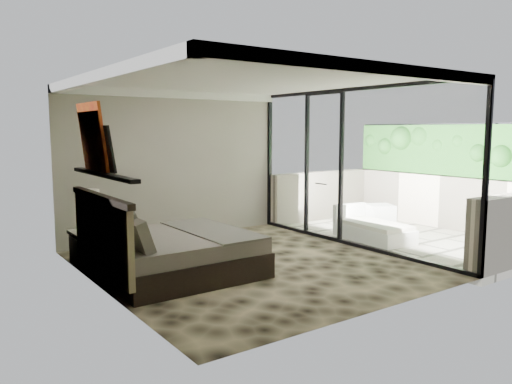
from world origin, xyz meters
TOP-DOWN VIEW (x-y plane):
  - floor at (0.00, 0.00)m, footprint 5.00×5.00m
  - ceiling at (0.00, 0.00)m, footprint 4.50×5.00m
  - back_wall at (0.00, 2.49)m, footprint 4.50×0.02m
  - left_wall at (-2.24, 0.00)m, footprint 0.02×5.00m
  - glass_wall at (2.25, 0.00)m, footprint 0.08×5.00m
  - terrace_slab at (3.75, 0.00)m, footprint 3.00×5.00m
  - parapet_far at (5.10, 0.00)m, footprint 0.30×5.00m
  - foliage_hedge at (5.10, 0.00)m, footprint 0.36×4.60m
  - picture_ledge at (-2.18, 0.10)m, footprint 0.12×2.20m
  - bed at (-1.25, 0.18)m, footprint 2.14×2.07m
  - nightstand at (-1.96, 1.47)m, footprint 0.74×0.74m
  - table_lamp at (-2.00, 1.41)m, footprint 0.35×0.35m
  - abstract_canvas at (-2.19, 0.44)m, footprint 0.13×0.90m
  - framed_print at (-2.14, 0.10)m, footprint 0.11×0.50m
  - ottoman at (3.85, 0.74)m, footprint 0.68×0.68m
  - lounger at (2.92, 0.13)m, footprint 0.90×1.59m

SIDE VIEW (x-z plane):
  - terrace_slab at x=3.75m, z-range -0.12..0.00m
  - floor at x=0.00m, z-range 0.00..0.00m
  - lounger at x=2.92m, z-range -0.11..0.48m
  - ottoman at x=3.85m, z-range 0.00..0.51m
  - nightstand at x=-1.96m, z-range 0.00..0.57m
  - bed at x=-1.25m, z-range -0.24..0.94m
  - parapet_far at x=5.10m, z-range 0.00..1.10m
  - table_lamp at x=-2.00m, z-range 0.61..1.26m
  - back_wall at x=0.00m, z-range 0.00..2.80m
  - left_wall at x=-2.24m, z-range 0.00..2.80m
  - glass_wall at x=2.25m, z-range 0.00..2.80m
  - picture_ledge at x=-2.18m, z-range 1.48..1.52m
  - foliage_hedge at x=5.10m, z-range 1.10..2.20m
  - framed_print at x=-2.14m, z-range 1.53..2.12m
  - abstract_canvas at x=-2.19m, z-range 1.53..2.42m
  - ceiling at x=0.00m, z-range 2.78..2.80m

